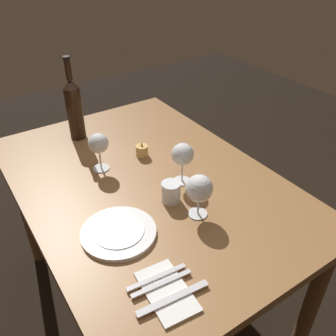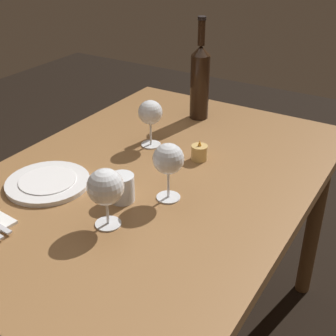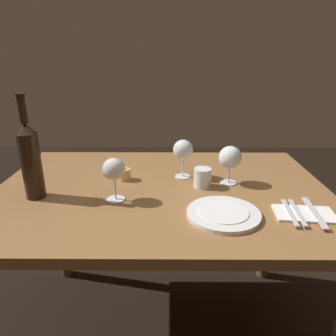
{
  "view_description": "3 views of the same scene",
  "coord_description": "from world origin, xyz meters",
  "px_view_note": "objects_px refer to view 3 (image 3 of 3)",
  "views": [
    {
      "loc": [
        0.98,
        -0.55,
        1.56
      ],
      "look_at": [
        0.08,
        0.05,
        0.82
      ],
      "focal_mm": 38.54,
      "sensor_mm": 36.0,
      "label": 1
    },
    {
      "loc": [
        1.0,
        0.66,
        1.43
      ],
      "look_at": [
        0.05,
        0.08,
        0.81
      ],
      "focal_mm": 49.44,
      "sensor_mm": 36.0,
      "label": 2
    },
    {
      "loc": [
        0.03,
        -1.1,
        1.24
      ],
      "look_at": [
        0.03,
        0.02,
        0.81
      ],
      "focal_mm": 32.72,
      "sensor_mm": 36.0,
      "label": 3
    }
  ],
  "objects_px": {
    "water_tumbler": "(202,179)",
    "dinner_plate": "(223,213)",
    "wine_glass_right": "(114,170)",
    "fork_outer": "(290,212)",
    "table_knife": "(314,212)",
    "wine_glass_left": "(183,151)",
    "wine_glass_centre": "(230,158)",
    "votive_candle": "(125,175)",
    "fork_inner": "(297,212)",
    "wine_bottle": "(30,159)",
    "folded_napkin": "(305,214)"
  },
  "relations": [
    {
      "from": "wine_glass_right",
      "to": "fork_outer",
      "type": "distance_m",
      "value": 0.6
    },
    {
      "from": "wine_glass_right",
      "to": "votive_candle",
      "type": "bearing_deg",
      "value": 88.05
    },
    {
      "from": "votive_candle",
      "to": "folded_napkin",
      "type": "relative_size",
      "value": 0.34
    },
    {
      "from": "wine_glass_centre",
      "to": "votive_candle",
      "type": "relative_size",
      "value": 2.33
    },
    {
      "from": "wine_bottle",
      "to": "wine_glass_centre",
      "type": "bearing_deg",
      "value": 10.21
    },
    {
      "from": "water_tumbler",
      "to": "votive_candle",
      "type": "relative_size",
      "value": 1.14
    },
    {
      "from": "wine_glass_centre",
      "to": "dinner_plate",
      "type": "relative_size",
      "value": 0.65
    },
    {
      "from": "wine_bottle",
      "to": "fork_inner",
      "type": "bearing_deg",
      "value": -8.13
    },
    {
      "from": "wine_glass_right",
      "to": "wine_glass_centre",
      "type": "relative_size",
      "value": 1.01
    },
    {
      "from": "dinner_plate",
      "to": "fork_inner",
      "type": "distance_m",
      "value": 0.24
    },
    {
      "from": "water_tumbler",
      "to": "dinner_plate",
      "type": "distance_m",
      "value": 0.24
    },
    {
      "from": "dinner_plate",
      "to": "table_knife",
      "type": "relative_size",
      "value": 1.13
    },
    {
      "from": "wine_glass_right",
      "to": "fork_inner",
      "type": "bearing_deg",
      "value": -9.83
    },
    {
      "from": "wine_glass_right",
      "to": "water_tumbler",
      "type": "distance_m",
      "value": 0.35
    },
    {
      "from": "wine_glass_centre",
      "to": "folded_napkin",
      "type": "relative_size",
      "value": 0.78
    },
    {
      "from": "wine_glass_right",
      "to": "fork_inner",
      "type": "xyz_separation_m",
      "value": [
        0.61,
        -0.11,
        -0.1
      ]
    },
    {
      "from": "wine_glass_right",
      "to": "dinner_plate",
      "type": "xyz_separation_m",
      "value": [
        0.37,
        -0.11,
        -0.11
      ]
    },
    {
      "from": "wine_glass_left",
      "to": "wine_bottle",
      "type": "xyz_separation_m",
      "value": [
        -0.55,
        -0.2,
        0.03
      ]
    },
    {
      "from": "wine_glass_right",
      "to": "wine_glass_left",
      "type": "bearing_deg",
      "value": 41.42
    },
    {
      "from": "dinner_plate",
      "to": "table_knife",
      "type": "distance_m",
      "value": 0.3
    },
    {
      "from": "wine_glass_right",
      "to": "wine_glass_centre",
      "type": "xyz_separation_m",
      "value": [
        0.43,
        0.15,
        -0.01
      ]
    },
    {
      "from": "fork_inner",
      "to": "fork_outer",
      "type": "height_order",
      "value": "same"
    },
    {
      "from": "votive_candle",
      "to": "fork_inner",
      "type": "xyz_separation_m",
      "value": [
        0.6,
        -0.29,
        -0.01
      ]
    },
    {
      "from": "wine_glass_right",
      "to": "fork_outer",
      "type": "bearing_deg",
      "value": -10.24
    },
    {
      "from": "dinner_plate",
      "to": "fork_outer",
      "type": "bearing_deg",
      "value": 1.47
    },
    {
      "from": "wine_glass_right",
      "to": "fork_outer",
      "type": "relative_size",
      "value": 0.88
    },
    {
      "from": "fork_outer",
      "to": "table_knife",
      "type": "height_order",
      "value": "same"
    },
    {
      "from": "folded_napkin",
      "to": "fork_outer",
      "type": "relative_size",
      "value": 1.11
    },
    {
      "from": "votive_candle",
      "to": "fork_inner",
      "type": "bearing_deg",
      "value": -25.78
    },
    {
      "from": "wine_glass_right",
      "to": "wine_bottle",
      "type": "distance_m",
      "value": 0.3
    },
    {
      "from": "wine_glass_centre",
      "to": "wine_bottle",
      "type": "height_order",
      "value": "wine_bottle"
    },
    {
      "from": "wine_glass_right",
      "to": "table_knife",
      "type": "height_order",
      "value": "wine_glass_right"
    },
    {
      "from": "water_tumbler",
      "to": "fork_inner",
      "type": "bearing_deg",
      "value": -37.95
    },
    {
      "from": "wine_glass_centre",
      "to": "fork_inner",
      "type": "xyz_separation_m",
      "value": [
        0.18,
        -0.26,
        -0.1
      ]
    },
    {
      "from": "water_tumbler",
      "to": "folded_napkin",
      "type": "xyz_separation_m",
      "value": [
        0.31,
        -0.22,
        -0.03
      ]
    },
    {
      "from": "fork_inner",
      "to": "table_knife",
      "type": "xyz_separation_m",
      "value": [
        0.05,
        0.0,
        0.0
      ]
    },
    {
      "from": "wine_glass_left",
      "to": "wine_glass_centre",
      "type": "distance_m",
      "value": 0.19
    },
    {
      "from": "wine_glass_left",
      "to": "table_knife",
      "type": "xyz_separation_m",
      "value": [
        0.42,
        -0.33,
        -0.11
      ]
    },
    {
      "from": "wine_glass_left",
      "to": "table_knife",
      "type": "height_order",
      "value": "wine_glass_left"
    },
    {
      "from": "table_knife",
      "to": "dinner_plate",
      "type": "bearing_deg",
      "value": -178.92
    },
    {
      "from": "wine_bottle",
      "to": "fork_inner",
      "type": "height_order",
      "value": "wine_bottle"
    },
    {
      "from": "wine_bottle",
      "to": "wine_glass_left",
      "type": "bearing_deg",
      "value": 19.8
    },
    {
      "from": "wine_glass_right",
      "to": "table_knife",
      "type": "relative_size",
      "value": 0.75
    },
    {
      "from": "fork_inner",
      "to": "votive_candle",
      "type": "bearing_deg",
      "value": 154.22
    },
    {
      "from": "water_tumbler",
      "to": "table_knife",
      "type": "distance_m",
      "value": 0.41
    },
    {
      "from": "water_tumbler",
      "to": "wine_glass_right",
      "type": "bearing_deg",
      "value": -159.75
    },
    {
      "from": "wine_glass_left",
      "to": "table_knife",
      "type": "distance_m",
      "value": 0.54
    },
    {
      "from": "dinner_plate",
      "to": "folded_napkin",
      "type": "height_order",
      "value": "dinner_plate"
    },
    {
      "from": "votive_candle",
      "to": "wine_glass_centre",
      "type": "bearing_deg",
      "value": -4.22
    },
    {
      "from": "wine_glass_left",
      "to": "votive_candle",
      "type": "xyz_separation_m",
      "value": [
        -0.24,
        -0.03,
        -0.09
      ]
    }
  ]
}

